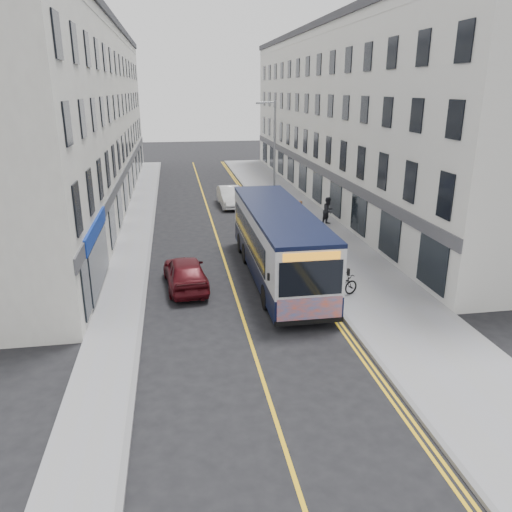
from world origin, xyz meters
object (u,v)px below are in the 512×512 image
object	(u,v)px
pedestrian_near	(301,212)
car_white	(230,197)
bicycle	(340,286)
pedestrian_far	(328,211)
car_maroon	(185,272)
streetlamp	(273,157)
city_bus	(278,241)

from	to	relation	value
pedestrian_near	car_white	world-z (taller)	pedestrian_near
bicycle	pedestrian_far	bearing A→B (deg)	-35.25
car_white	car_maroon	size ratio (longest dim) A/B	1.03
streetlamp	bicycle	world-z (taller)	streetlamp
bicycle	car_maroon	size ratio (longest dim) A/B	0.43
bicycle	pedestrian_far	xyz separation A→B (m)	(3.17, 11.94, 0.41)
city_bus	pedestrian_near	xyz separation A→B (m)	(3.49, 9.23, -0.95)
pedestrian_far	car_maroon	distance (m)	13.58
car_maroon	car_white	bearing A→B (deg)	-108.80
streetlamp	pedestrian_near	world-z (taller)	streetlamp
city_bus	bicycle	bearing A→B (deg)	-55.53
city_bus	car_maroon	size ratio (longest dim) A/B	2.65
car_white	city_bus	bearing A→B (deg)	-90.16
pedestrian_far	car_white	xyz separation A→B (m)	(-5.77, 6.94, -0.28)
pedestrian_far	car_white	size ratio (longest dim) A/B	0.40
pedestrian_near	streetlamp	bearing A→B (deg)	120.50
city_bus	pedestrian_far	bearing A→B (deg)	59.22
bicycle	city_bus	bearing A→B (deg)	14.10
pedestrian_near	car_white	distance (m)	7.69
streetlamp	pedestrian_near	size ratio (longest dim) A/B	5.04
pedestrian_near	bicycle	bearing A→B (deg)	-114.18
city_bus	streetlamp	bearing A→B (deg)	80.01
streetlamp	bicycle	size ratio (longest dim) A/B	4.20
city_bus	car_maroon	world-z (taller)	city_bus
bicycle	car_maroon	xyz separation A→B (m)	(-6.55, 2.46, 0.13)
pedestrian_near	city_bus	bearing A→B (deg)	-128.49
city_bus	pedestrian_near	distance (m)	9.91
streetlamp	city_bus	distance (m)	11.11
pedestrian_near	car_maroon	size ratio (longest dim) A/B	0.36
city_bus	car_white	world-z (taller)	city_bus
bicycle	car_white	world-z (taller)	car_white
streetlamp	city_bus	world-z (taller)	streetlamp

